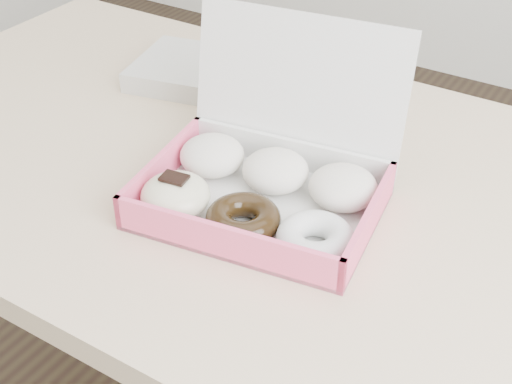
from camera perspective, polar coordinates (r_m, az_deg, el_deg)
The scene contains 3 objects.
table at distance 1.19m, azimuth -5.35°, elevation 0.65°, with size 1.20×0.80×0.75m.
donut_box at distance 0.99m, azimuth 0.59°, elevation 0.88°, with size 0.35×0.32×0.23m.
newspapers at distance 1.33m, azimuth -4.57°, elevation 9.57°, with size 0.23×0.18×0.04m, color silver.
Camera 1 is at (0.61, -0.76, 1.35)m, focal length 50.00 mm.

